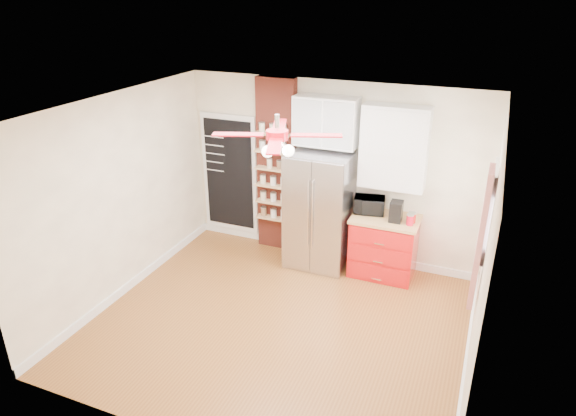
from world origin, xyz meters
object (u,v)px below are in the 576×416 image
at_px(fridge, 319,210).
at_px(coffee_maker, 396,211).
at_px(toaster_oven, 369,205).
at_px(pantry_jar_oats, 270,164).
at_px(red_cabinet, 383,246).
at_px(canister_left, 410,220).
at_px(ceiling_fan, 277,135).

xyz_separation_m(fridge, coffee_maker, (1.11, -0.00, 0.17)).
distance_m(fridge, toaster_oven, 0.73).
height_order(fridge, pantry_jar_oats, fridge).
relative_size(red_cabinet, canister_left, 6.64).
bearing_deg(canister_left, ceiling_fan, -128.85).
bearing_deg(fridge, toaster_oven, 11.22).
relative_size(red_cabinet, toaster_oven, 2.20).
height_order(coffee_maker, canister_left, coffee_maker).
xyz_separation_m(fridge, canister_left, (1.32, -0.06, 0.10)).
relative_size(toaster_oven, coffee_maker, 1.48).
xyz_separation_m(ceiling_fan, pantry_jar_oats, (-0.90, 1.76, -0.98)).
bearing_deg(pantry_jar_oats, fridge, -8.61).
distance_m(toaster_oven, coffee_maker, 0.43).
distance_m(canister_left, pantry_jar_oats, 2.22).
bearing_deg(toaster_oven, fridge, -179.40).
bearing_deg(pantry_jar_oats, coffee_maker, -3.77).
relative_size(toaster_oven, canister_left, 3.02).
height_order(toaster_oven, coffee_maker, coffee_maker).
height_order(red_cabinet, toaster_oven, toaster_oven).
bearing_deg(canister_left, pantry_jar_oats, 175.12).
distance_m(ceiling_fan, toaster_oven, 2.35).
bearing_deg(ceiling_fan, toaster_oven, 69.79).
relative_size(fridge, pantry_jar_oats, 12.22).
bearing_deg(toaster_oven, coffee_maker, -29.46).
xyz_separation_m(canister_left, pantry_jar_oats, (-2.16, 0.18, 0.47)).
bearing_deg(pantry_jar_oats, canister_left, -4.88).
bearing_deg(red_cabinet, coffee_maker, -19.73).
height_order(fridge, ceiling_fan, ceiling_fan).
bearing_deg(fridge, pantry_jar_oats, 171.39).
bearing_deg(red_cabinet, toaster_oven, 161.64).
relative_size(red_cabinet, coffee_maker, 3.25).
xyz_separation_m(red_cabinet, coffee_maker, (0.14, -0.05, 0.59)).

